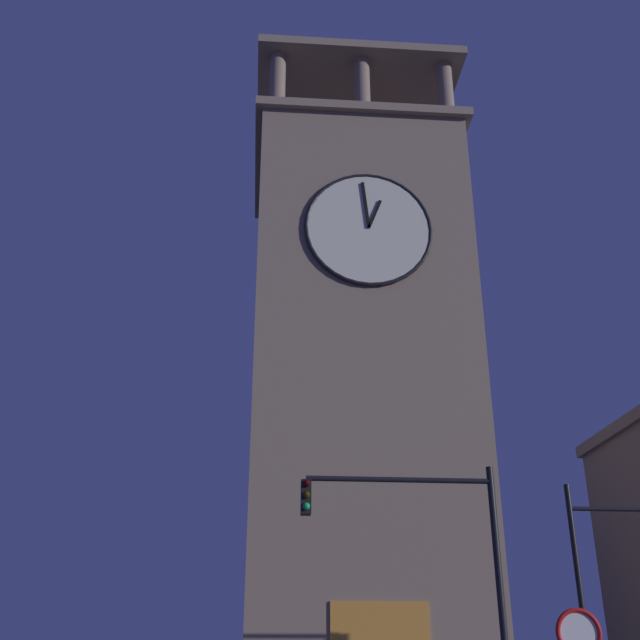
% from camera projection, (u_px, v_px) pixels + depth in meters
% --- Properties ---
extents(clocktower, '(9.30, 9.20, 30.72)m').
position_uv_depth(clocktower, '(358.00, 396.00, 32.56)').
color(clocktower, gray).
rests_on(clocktower, ground_plane).
extents(traffic_signal_near, '(3.44, 0.41, 6.73)m').
position_uv_depth(traffic_signal_near, '(614.00, 575.00, 20.92)').
color(traffic_signal_near, black).
rests_on(traffic_signal_near, ground_plane).
extents(traffic_signal_mid, '(4.36, 0.41, 6.21)m').
position_uv_depth(traffic_signal_mid, '(435.00, 557.00, 16.82)').
color(traffic_signal_mid, black).
rests_on(traffic_signal_mid, ground_plane).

